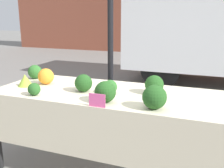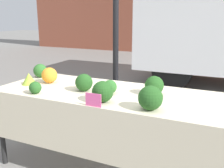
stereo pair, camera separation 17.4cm
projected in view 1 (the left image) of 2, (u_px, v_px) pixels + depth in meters
name	position (u px, v px, depth m)	size (l,w,h in m)	color
tent_pole	(110.00, 49.00, 3.21)	(0.07, 0.07, 2.22)	black
market_table	(109.00, 104.00, 2.42)	(2.26, 0.87, 0.81)	beige
orange_cauliflower	(46.00, 76.00, 2.73)	(0.17, 0.17, 0.17)	orange
romanesco_head	(25.00, 80.00, 2.66)	(0.15, 0.15, 0.12)	#93B238
broccoli_head_0	(154.00, 85.00, 2.39)	(0.17, 0.17, 0.17)	#23511E
broccoli_head_1	(105.00, 92.00, 2.15)	(0.18, 0.18, 0.18)	#23511E
broccoli_head_2	(34.00, 89.00, 2.35)	(0.11, 0.11, 0.11)	#285B23
broccoli_head_3	(83.00, 83.00, 2.46)	(0.17, 0.17, 0.17)	#23511E
broccoli_head_4	(154.00, 97.00, 2.00)	(0.19, 0.19, 0.19)	#23511E
broccoli_head_5	(110.00, 87.00, 2.40)	(0.13, 0.13, 0.13)	#2D6628
broccoli_head_6	(35.00, 72.00, 2.97)	(0.16, 0.16, 0.16)	#2D6628
price_sign	(97.00, 100.00, 2.04)	(0.14, 0.01, 0.11)	#F45B9E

